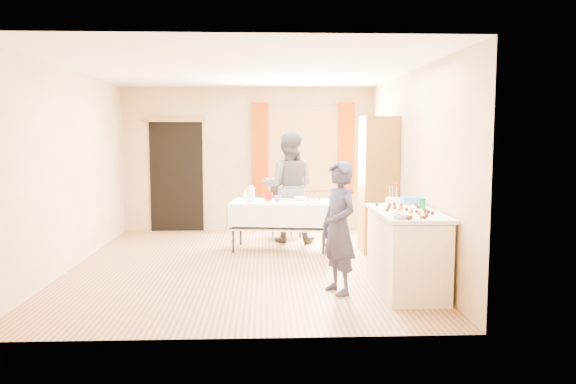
{
  "coord_description": "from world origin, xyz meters",
  "views": [
    {
      "loc": [
        0.3,
        -7.48,
        1.78
      ],
      "look_at": [
        0.61,
        0.0,
        0.99
      ],
      "focal_mm": 35.0,
      "sensor_mm": 36.0,
      "label": 1
    }
  ],
  "objects_px": {
    "counter": "(406,251)",
    "party_table": "(280,221)",
    "chair": "(286,219)",
    "woman": "(289,187)",
    "girl": "(339,228)",
    "cabinet": "(378,185)"
  },
  "relations": [
    {
      "from": "woman",
      "to": "cabinet",
      "type": "bearing_deg",
      "value": 156.13
    },
    {
      "from": "chair",
      "to": "woman",
      "type": "height_order",
      "value": "woman"
    },
    {
      "from": "party_table",
      "to": "girl",
      "type": "xyz_separation_m",
      "value": [
        0.58,
        -2.37,
        0.29
      ]
    },
    {
      "from": "counter",
      "to": "party_table",
      "type": "relative_size",
      "value": 0.91
    },
    {
      "from": "counter",
      "to": "party_table",
      "type": "bearing_deg",
      "value": 120.61
    },
    {
      "from": "girl",
      "to": "party_table",
      "type": "bearing_deg",
      "value": 169.29
    },
    {
      "from": "chair",
      "to": "woman",
      "type": "bearing_deg",
      "value": -108.29
    },
    {
      "from": "cabinet",
      "to": "party_table",
      "type": "xyz_separation_m",
      "value": [
        -1.46,
        0.2,
        -0.56
      ]
    },
    {
      "from": "party_table",
      "to": "chair",
      "type": "relative_size",
      "value": 1.59
    },
    {
      "from": "party_table",
      "to": "woman",
      "type": "bearing_deg",
      "value": 83.96
    },
    {
      "from": "counter",
      "to": "party_table",
      "type": "height_order",
      "value": "counter"
    },
    {
      "from": "chair",
      "to": "cabinet",
      "type": "bearing_deg",
      "value": -66.43
    },
    {
      "from": "counter",
      "to": "girl",
      "type": "distance_m",
      "value": 0.83
    },
    {
      "from": "counter",
      "to": "woman",
      "type": "distance_m",
      "value": 3.21
    },
    {
      "from": "counter",
      "to": "chair",
      "type": "xyz_separation_m",
      "value": [
        -1.23,
        3.39,
        -0.16
      ]
    },
    {
      "from": "cabinet",
      "to": "girl",
      "type": "relative_size",
      "value": 1.37
    },
    {
      "from": "counter",
      "to": "party_table",
      "type": "distance_m",
      "value": 2.67
    },
    {
      "from": "counter",
      "to": "cabinet",
      "type": "bearing_deg",
      "value": 87.28
    },
    {
      "from": "girl",
      "to": "counter",
      "type": "bearing_deg",
      "value": 70.66
    },
    {
      "from": "party_table",
      "to": "chair",
      "type": "xyz_separation_m",
      "value": [
        0.13,
        1.09,
        -0.15
      ]
    },
    {
      "from": "woman",
      "to": "counter",
      "type": "bearing_deg",
      "value": 121.26
    },
    {
      "from": "counter",
      "to": "chair",
      "type": "height_order",
      "value": "chair"
    }
  ]
}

